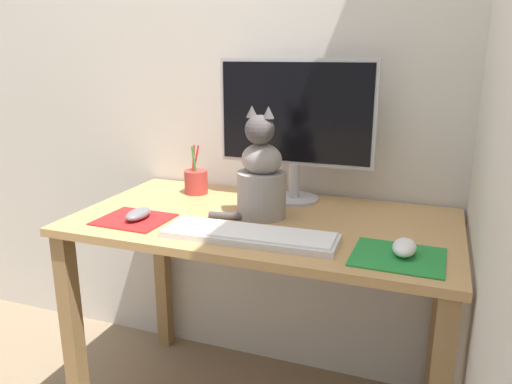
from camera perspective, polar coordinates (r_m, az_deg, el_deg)
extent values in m
cube|color=beige|center=(1.77, 4.84, 17.12)|extent=(7.00, 0.04, 2.50)
cube|color=beige|center=(1.37, 26.75, 15.99)|extent=(0.04, 7.00, 2.50)
cube|color=tan|center=(1.53, 0.92, -3.43)|extent=(1.15, 0.62, 0.02)
cube|color=olive|center=(1.72, -20.19, -15.31)|extent=(0.05, 0.05, 0.69)
cube|color=olive|center=(2.11, -10.63, -8.62)|extent=(0.05, 0.05, 0.69)
cube|color=olive|center=(1.85, 20.19, -13.02)|extent=(0.05, 0.05, 0.69)
cylinder|color=#B2B2B7|center=(1.71, 4.33, -0.75)|extent=(0.17, 0.17, 0.01)
cylinder|color=#B2B2B7|center=(1.70, 4.38, 1.28)|extent=(0.04, 0.04, 0.12)
cube|color=#B2B2B7|center=(1.66, 4.54, 9.03)|extent=(0.53, 0.02, 0.35)
cube|color=black|center=(1.65, 4.45, 8.99)|extent=(0.50, 0.00, 0.32)
cube|color=silver|center=(1.36, -0.72, -5.04)|extent=(0.48, 0.15, 0.02)
cube|color=white|center=(1.35, -0.72, -4.56)|extent=(0.46, 0.14, 0.01)
cube|color=red|center=(1.55, -13.76, -3.06)|extent=(0.21, 0.19, 0.00)
cube|color=#238438|center=(1.29, 15.93, -7.14)|extent=(0.23, 0.20, 0.00)
ellipsoid|color=slate|center=(1.54, -13.31, -2.47)|extent=(0.06, 0.11, 0.03)
ellipsoid|color=white|center=(1.30, 16.60, -6.08)|extent=(0.06, 0.10, 0.04)
cylinder|color=gray|center=(1.52, 0.64, -0.29)|extent=(0.18, 0.18, 0.14)
ellipsoid|color=gray|center=(1.50, 0.65, 3.77)|extent=(0.15, 0.13, 0.10)
sphere|color=#474242|center=(1.47, 0.44, 7.13)|extent=(0.10, 0.10, 0.09)
cone|color=#474242|center=(1.48, -0.47, 9.20)|extent=(0.04, 0.04, 0.04)
cone|color=#474242|center=(1.45, 1.38, 9.07)|extent=(0.04, 0.04, 0.04)
cylinder|color=#474242|center=(1.51, -1.83, -2.83)|extent=(0.19, 0.05, 0.02)
cylinder|color=#B23833|center=(1.80, -6.87, 1.15)|extent=(0.08, 0.08, 0.08)
cylinder|color=green|center=(1.77, -7.00, 2.97)|extent=(0.02, 0.01, 0.14)
cylinder|color=red|center=(1.79, -7.19, 3.11)|extent=(0.01, 0.03, 0.14)
cylinder|color=red|center=(1.79, -6.99, 3.12)|extent=(0.03, 0.03, 0.14)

